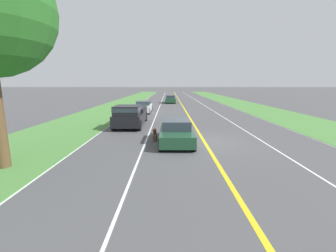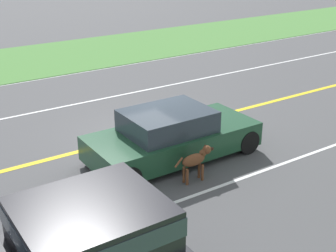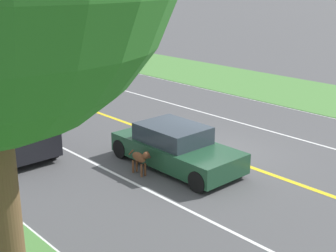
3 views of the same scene
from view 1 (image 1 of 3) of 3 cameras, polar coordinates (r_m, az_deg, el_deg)
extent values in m
plane|color=#4C4C4F|center=(13.45, 9.29, -4.11)|extent=(400.00, 400.00, 0.00)
cube|color=yellow|center=(13.44, 9.29, -4.10)|extent=(0.18, 160.00, 0.01)
cube|color=white|center=(14.15, -20.03, -3.87)|extent=(0.14, 160.00, 0.01)
cube|color=white|center=(16.11, 34.76, -3.43)|extent=(0.14, 160.00, 0.01)
cube|color=white|center=(13.35, -5.75, -4.11)|extent=(0.10, 160.00, 0.01)
cube|color=white|center=(14.42, 23.20, -3.83)|extent=(0.10, 160.00, 0.01)
cube|color=#4C843D|center=(15.44, -30.56, -3.50)|extent=(6.00, 160.00, 0.03)
cube|color=#1E472D|center=(13.21, 2.11, -2.08)|extent=(1.87, 4.40, 0.62)
cube|color=#2D3842|center=(13.26, 2.11, 0.53)|extent=(1.61, 2.11, 0.53)
cylinder|color=black|center=(11.51, -1.82, -4.88)|extent=(0.22, 0.63, 0.63)
cylinder|color=black|center=(14.99, -1.35, -1.19)|extent=(0.22, 0.63, 0.63)
cylinder|color=black|center=(11.58, 6.60, -4.86)|extent=(0.22, 0.63, 0.63)
cylinder|color=black|center=(15.04, 5.11, -1.19)|extent=(0.22, 0.63, 0.63)
ellipsoid|color=brown|center=(13.51, -3.36, -1.52)|extent=(0.22, 0.62, 0.30)
cylinder|color=brown|center=(13.38, -3.73, -3.17)|extent=(0.07, 0.07, 0.40)
cylinder|color=brown|center=(13.80, -3.54, -2.74)|extent=(0.07, 0.07, 0.40)
cylinder|color=brown|center=(13.37, -3.14, -3.18)|extent=(0.07, 0.07, 0.40)
cylinder|color=brown|center=(13.78, -2.97, -2.75)|extent=(0.07, 0.07, 0.40)
cylinder|color=brown|center=(13.23, -3.48, -1.27)|extent=(0.13, 0.17, 0.16)
sphere|color=brown|center=(13.11, -3.53, -1.12)|extent=(0.22, 0.22, 0.21)
ellipsoid|color=#331E14|center=(12.98, -3.59, -1.32)|extent=(0.10, 0.10, 0.08)
cone|color=#55301C|center=(13.11, -3.78, -0.77)|extent=(0.07, 0.07, 0.09)
cone|color=#55301C|center=(13.10, -3.28, -0.78)|extent=(0.07, 0.07, 0.09)
cylinder|color=brown|center=(13.89, -3.19, -0.99)|extent=(0.06, 0.23, 0.23)
cube|color=black|center=(18.81, -9.32, 2.21)|extent=(2.09, 5.55, 0.83)
cube|color=black|center=(17.14, -10.28, 3.94)|extent=(1.84, 2.10, 0.70)
cube|color=#2D3842|center=(17.12, -10.29, 4.29)|extent=(1.86, 2.12, 0.31)
cube|color=black|center=(19.88, -8.82, 4.30)|extent=(2.05, 3.16, 0.29)
cylinder|color=black|center=(16.93, -13.71, 0.26)|extent=(0.22, 0.84, 0.84)
cylinder|color=black|center=(21.15, -10.90, 2.42)|extent=(0.22, 0.84, 0.84)
cylinder|color=black|center=(16.57, -7.26, 0.26)|extent=(0.22, 0.84, 0.84)
cylinder|color=black|center=(20.86, -5.72, 2.45)|extent=(0.22, 0.84, 0.84)
cube|color=white|center=(27.10, -6.25, 4.58)|extent=(1.80, 4.30, 0.69)
cube|color=#2D3842|center=(27.21, -6.24, 5.85)|extent=(1.55, 2.06, 0.49)
cylinder|color=black|center=(25.53, -8.49, 3.71)|extent=(0.22, 0.67, 0.67)
cylinder|color=black|center=(28.91, -7.47, 4.55)|extent=(0.22, 0.67, 0.67)
cylinder|color=black|center=(25.34, -4.84, 3.74)|extent=(0.22, 0.67, 0.67)
cylinder|color=black|center=(28.74, -4.25, 4.58)|extent=(0.22, 0.67, 0.67)
cube|color=#1E472D|center=(40.18, 0.61, 6.63)|extent=(1.76, 4.23, 0.67)
cube|color=#2D3842|center=(40.31, 0.61, 7.48)|extent=(1.52, 2.03, 0.50)
cylinder|color=black|center=(38.52, -0.55, 6.17)|extent=(0.22, 0.66, 0.66)
cylinder|color=black|center=(41.88, -0.49, 6.54)|extent=(0.22, 0.66, 0.66)
cylinder|color=black|center=(38.53, 1.82, 6.17)|extent=(0.22, 0.66, 0.66)
cylinder|color=black|center=(41.89, 1.69, 6.54)|extent=(0.22, 0.66, 0.66)
camera|label=2|loc=(20.90, -24.82, 15.27)|focal=50.00mm
camera|label=3|loc=(9.76, -75.31, 16.48)|focal=50.00mm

